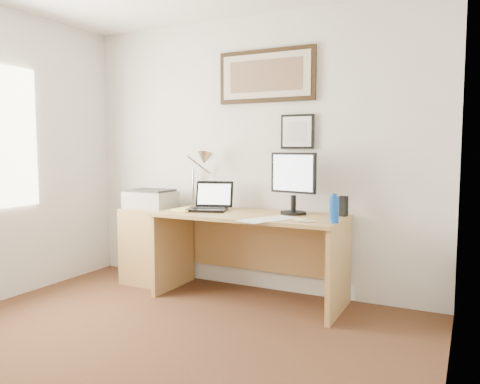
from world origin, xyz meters
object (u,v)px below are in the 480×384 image
Objects in this scene: water_bottle at (334,210)px; book at (178,209)px; laptop at (210,204)px; printer at (151,199)px; desk at (254,239)px; side_cabinet at (152,246)px; lcd_monitor at (293,180)px.

book is at bearing 175.71° from water_bottle.
laptop is 0.68m from printer.
printer reaches higher than desk.
laptop reaches higher than printer.
book is 0.61× the size of laptop.
desk is (-0.78, 0.25, -0.34)m from water_bottle.
desk is at bearing 6.70° from laptop.
side_cabinet is 1.66× the size of printer.
side_cabinet is 1.85× the size of laptop.
lcd_monitor reaches higher than laptop.
desk is 3.64× the size of printer.
book is 1.08m from lcd_monitor.
book is 0.43m from printer.
laptop is 0.90× the size of printer.
lcd_monitor reaches higher than desk.
lcd_monitor reaches higher than book.
printer is at bearing -179.45° from desk.
water_bottle reaches higher than book.
lcd_monitor is at bearing 144.84° from water_bottle.
laptop is at bearing 170.27° from water_bottle.
printer is (-1.43, -0.07, -0.22)m from lcd_monitor.
laptop reaches higher than desk.
printer is at bearing 162.14° from book.
side_cabinet is 1.08m from desk.
side_cabinet is at bearing -47.97° from printer.
desk is at bearing 162.04° from water_bottle.
printer is (-1.09, -0.01, 0.30)m from desk.
water_bottle is at bearing -35.16° from lcd_monitor.
water_bottle is at bearing -6.69° from side_cabinet.
water_bottle reaches higher than side_cabinet.
printer is at bearing -177.38° from lcd_monitor.
side_cabinet is 0.79m from laptop.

